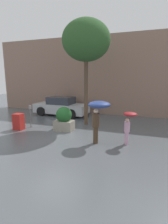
{
  "coord_description": "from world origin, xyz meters",
  "views": [
    {
      "loc": [
        3.67,
        -6.99,
        2.86
      ],
      "look_at": [
        0.61,
        1.6,
        1.05
      ],
      "focal_mm": 28.0,
      "sensor_mm": 36.0,
      "label": 1
    }
  ],
  "objects_px": {
    "parking_meter": "(30,112)",
    "planter_box": "(64,119)",
    "person_child": "(129,121)",
    "person_adult": "(98,110)",
    "newspaper_box": "(19,122)",
    "parked_car_near": "(61,107)",
    "street_tree": "(86,41)"
  },
  "relations": [
    {
      "from": "person_child",
      "to": "parking_meter",
      "type": "relative_size",
      "value": 1.11
    },
    {
      "from": "parked_car_near",
      "to": "parking_meter",
      "type": "height_order",
      "value": "parked_car_near"
    },
    {
      "from": "person_adult",
      "to": "street_tree",
      "type": "relative_size",
      "value": 0.31
    },
    {
      "from": "parking_meter",
      "to": "planter_box",
      "type": "bearing_deg",
      "value": 4.3
    },
    {
      "from": "planter_box",
      "to": "parked_car_near",
      "type": "bearing_deg",
      "value": 118.95
    },
    {
      "from": "person_adult",
      "to": "parking_meter",
      "type": "distance_m",
      "value": 4.5
    },
    {
      "from": "planter_box",
      "to": "street_tree",
      "type": "xyz_separation_m",
      "value": [
        0.74,
        1.55,
        4.24
      ]
    },
    {
      "from": "newspaper_box",
      "to": "planter_box",
      "type": "bearing_deg",
      "value": 17.26
    },
    {
      "from": "street_tree",
      "to": "parking_meter",
      "type": "distance_m",
      "value": 5.14
    },
    {
      "from": "person_adult",
      "to": "parking_meter",
      "type": "xyz_separation_m",
      "value": [
        -4.33,
        1.11,
        -0.56
      ]
    },
    {
      "from": "planter_box",
      "to": "parking_meter",
      "type": "height_order",
      "value": "planter_box"
    },
    {
      "from": "person_adult",
      "to": "parking_meter",
      "type": "relative_size",
      "value": 1.45
    },
    {
      "from": "person_child",
      "to": "parking_meter",
      "type": "distance_m",
      "value": 5.66
    },
    {
      "from": "planter_box",
      "to": "person_child",
      "type": "bearing_deg",
      "value": -15.54
    },
    {
      "from": "planter_box",
      "to": "person_child",
      "type": "height_order",
      "value": "person_child"
    },
    {
      "from": "person_adult",
      "to": "parked_car_near",
      "type": "height_order",
      "value": "person_adult"
    },
    {
      "from": "person_adult",
      "to": "newspaper_box",
      "type": "height_order",
      "value": "person_adult"
    },
    {
      "from": "person_adult",
      "to": "parked_car_near",
      "type": "distance_m",
      "value": 6.46
    },
    {
      "from": "person_child",
      "to": "planter_box",
      "type": "bearing_deg",
      "value": 169.81
    },
    {
      "from": "parking_meter",
      "to": "newspaper_box",
      "type": "bearing_deg",
      "value": -120.67
    },
    {
      "from": "person_child",
      "to": "newspaper_box",
      "type": "xyz_separation_m",
      "value": [
        -5.95,
        0.23,
        -0.59
      ]
    },
    {
      "from": "planter_box",
      "to": "newspaper_box",
      "type": "distance_m",
      "value": 2.54
    },
    {
      "from": "person_adult",
      "to": "person_child",
      "type": "relative_size",
      "value": 1.31
    },
    {
      "from": "planter_box",
      "to": "person_child",
      "type": "xyz_separation_m",
      "value": [
        3.53,
        -0.98,
        0.39
      ]
    },
    {
      "from": "planter_box",
      "to": "newspaper_box",
      "type": "relative_size",
      "value": 1.44
    },
    {
      "from": "person_adult",
      "to": "parked_car_near",
      "type": "relative_size",
      "value": 0.45
    },
    {
      "from": "person_adult",
      "to": "street_tree",
      "type": "height_order",
      "value": "street_tree"
    },
    {
      "from": "person_adult",
      "to": "newspaper_box",
      "type": "xyz_separation_m",
      "value": [
        -4.68,
        0.51,
        -1.03
      ]
    },
    {
      "from": "street_tree",
      "to": "person_adult",
      "type": "bearing_deg",
      "value": -61.63
    },
    {
      "from": "parked_car_near",
      "to": "parking_meter",
      "type": "relative_size",
      "value": 3.25
    },
    {
      "from": "person_adult",
      "to": "planter_box",
      "type": "bearing_deg",
      "value": 121.08
    },
    {
      "from": "street_tree",
      "to": "newspaper_box",
      "type": "distance_m",
      "value": 5.91
    }
  ]
}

